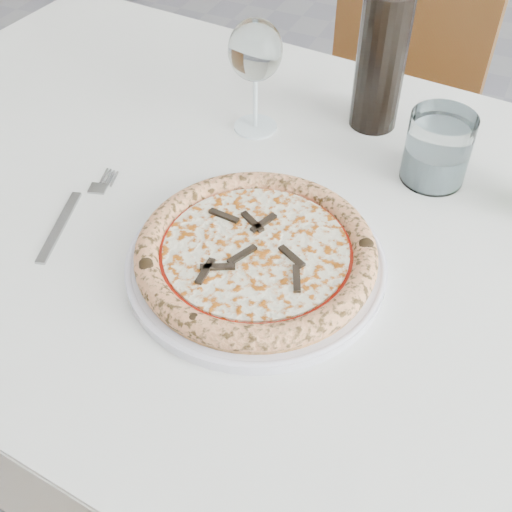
# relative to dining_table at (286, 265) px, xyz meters

# --- Properties ---
(dining_table) EXTENTS (1.51, 0.97, 0.76)m
(dining_table) POSITION_rel_dining_table_xyz_m (0.00, 0.00, 0.00)
(dining_table) COLOR #612D17
(dining_table) RESTS_ON floor
(chair_far) EXTENTS (0.42, 0.43, 0.93)m
(chair_far) POSITION_rel_dining_table_xyz_m (-0.06, 0.81, -0.14)
(chair_far) COLOR #612D17
(chair_far) RESTS_ON floor
(plate) EXTENTS (0.31, 0.31, 0.02)m
(plate) POSITION_rel_dining_table_xyz_m (0.00, -0.10, 0.10)
(plate) COLOR white
(plate) RESTS_ON dining_table
(pizza) EXTENTS (0.29, 0.29, 0.03)m
(pizza) POSITION_rel_dining_table_xyz_m (-0.00, -0.10, 0.11)
(pizza) COLOR #D68A4C
(pizza) RESTS_ON plate
(fork) EXTENTS (0.05, 0.19, 0.00)m
(fork) POSITION_rel_dining_table_xyz_m (-0.26, -0.11, 0.09)
(fork) COLOR gray
(fork) RESTS_ON dining_table
(wine_glass) EXTENTS (0.08, 0.08, 0.17)m
(wine_glass) POSITION_rel_dining_table_xyz_m (-0.13, 0.17, 0.21)
(wine_glass) COLOR white
(wine_glass) RESTS_ON dining_table
(tumbler) EXTENTS (0.09, 0.09, 0.10)m
(tumbler) POSITION_rel_dining_table_xyz_m (0.15, 0.16, 0.13)
(tumbler) COLOR silver
(tumbler) RESTS_ON dining_table
(wine_bottle) EXTENTS (0.07, 0.07, 0.29)m
(wine_bottle) POSITION_rel_dining_table_xyz_m (0.03, 0.26, 0.21)
(wine_bottle) COLOR black
(wine_bottle) RESTS_ON dining_table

